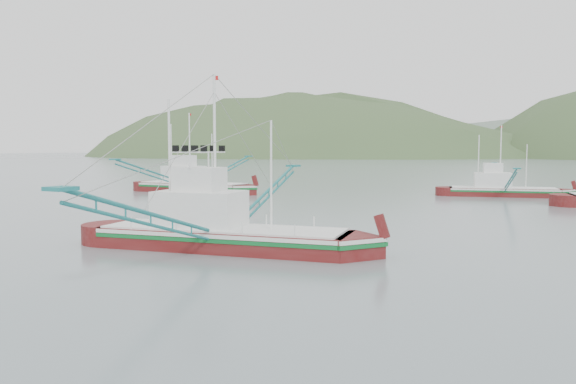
% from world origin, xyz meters
% --- Properties ---
extents(ground, '(1200.00, 1200.00, 0.00)m').
position_xyz_m(ground, '(0.00, 0.00, 0.00)').
color(ground, slate).
rests_on(ground, ground).
extents(main_boat, '(15.95, 27.86, 11.36)m').
position_xyz_m(main_boat, '(-2.03, 0.94, 1.91)').
color(main_boat, '#520E0D').
rests_on(main_boat, ground).
extents(bg_boat_far, '(13.69, 23.67, 9.71)m').
position_xyz_m(bg_boat_far, '(8.69, 48.62, 1.72)').
color(bg_boat_far, '#520E0D').
rests_on(bg_boat_far, ground).
extents(bg_boat_left, '(16.13, 29.21, 11.82)m').
position_xyz_m(bg_boat_left, '(-30.37, 35.61, 1.62)').
color(bg_boat_left, '#520E0D').
rests_on(bg_boat_left, ground).
extents(headland_left, '(448.00, 308.00, 210.00)m').
position_xyz_m(headland_left, '(-180.00, 360.00, 0.00)').
color(headland_left, '#364F28').
rests_on(headland_left, ground).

